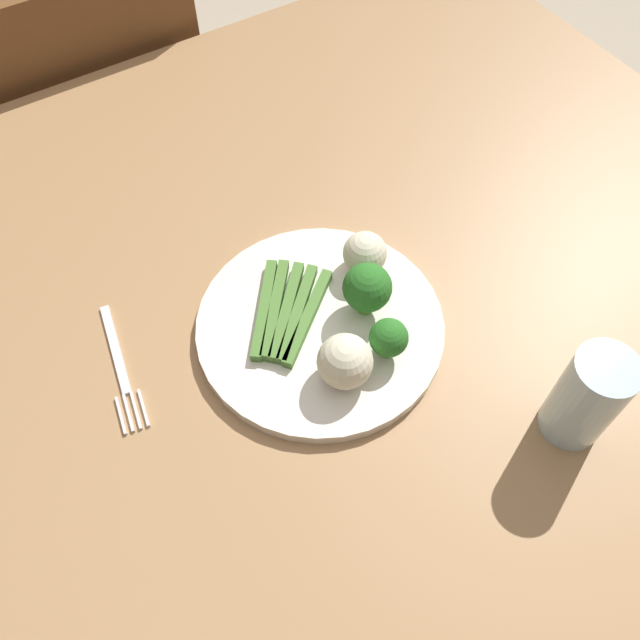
{
  "coord_description": "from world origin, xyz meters",
  "views": [
    {
      "loc": [
        0.26,
        0.38,
        1.38
      ],
      "look_at": [
        0.05,
        0.04,
        0.77
      ],
      "focal_mm": 36.83,
      "sensor_mm": 36.0,
      "label": 1
    }
  ],
  "objects_px": {
    "chair": "(104,147)",
    "broccoli_back_right": "(371,286)",
    "cauliflower_mid": "(363,251)",
    "water_glass": "(587,398)",
    "asparagus_bundle": "(286,312)",
    "cauliflower_front": "(345,361)",
    "plate": "(320,326)",
    "broccoli_left": "(389,338)",
    "fork": "(121,367)",
    "dining_table": "(339,331)"
  },
  "relations": [
    {
      "from": "broccoli_left",
      "to": "cauliflower_mid",
      "type": "xyz_separation_m",
      "value": [
        -0.04,
        -0.11,
        -0.0
      ]
    },
    {
      "from": "broccoli_left",
      "to": "broccoli_back_right",
      "type": "distance_m",
      "value": 0.06
    },
    {
      "from": "cauliflower_front",
      "to": "fork",
      "type": "bearing_deg",
      "value": -35.83
    },
    {
      "from": "broccoli_back_right",
      "to": "cauliflower_mid",
      "type": "bearing_deg",
      "value": -116.47
    },
    {
      "from": "dining_table",
      "to": "fork",
      "type": "xyz_separation_m",
      "value": [
        0.26,
        -0.03,
        0.1
      ]
    },
    {
      "from": "broccoli_back_right",
      "to": "water_glass",
      "type": "distance_m",
      "value": 0.24
    },
    {
      "from": "plate",
      "to": "broccoli_back_right",
      "type": "relative_size",
      "value": 4.15
    },
    {
      "from": "dining_table",
      "to": "asparagus_bundle",
      "type": "xyz_separation_m",
      "value": [
        0.08,
        0.01,
        0.12
      ]
    },
    {
      "from": "plate",
      "to": "fork",
      "type": "height_order",
      "value": "plate"
    },
    {
      "from": "chair",
      "to": "cauliflower_mid",
      "type": "bearing_deg",
      "value": 101.62
    },
    {
      "from": "plate",
      "to": "cauliflower_front",
      "type": "relative_size",
      "value": 4.73
    },
    {
      "from": "plate",
      "to": "asparagus_bundle",
      "type": "bearing_deg",
      "value": -47.2
    },
    {
      "from": "broccoli_back_right",
      "to": "cauliflower_front",
      "type": "distance_m",
      "value": 0.09
    },
    {
      "from": "broccoli_left",
      "to": "broccoli_back_right",
      "type": "bearing_deg",
      "value": -106.67
    },
    {
      "from": "cauliflower_front",
      "to": "fork",
      "type": "xyz_separation_m",
      "value": [
        0.2,
        -0.14,
        -0.04
      ]
    },
    {
      "from": "dining_table",
      "to": "cauliflower_mid",
      "type": "distance_m",
      "value": 0.14
    },
    {
      "from": "fork",
      "to": "broccoli_left",
      "type": "bearing_deg",
      "value": 70.38
    },
    {
      "from": "chair",
      "to": "cauliflower_front",
      "type": "bearing_deg",
      "value": 92.92
    },
    {
      "from": "plate",
      "to": "cauliflower_front",
      "type": "xyz_separation_m",
      "value": [
        0.01,
        0.07,
        0.04
      ]
    },
    {
      "from": "asparagus_bundle",
      "to": "broccoli_left",
      "type": "height_order",
      "value": "broccoli_left"
    },
    {
      "from": "chair",
      "to": "asparagus_bundle",
      "type": "relative_size",
      "value": 6.42
    },
    {
      "from": "chair",
      "to": "cauliflower_mid",
      "type": "height_order",
      "value": "chair"
    },
    {
      "from": "chair",
      "to": "cauliflower_front",
      "type": "height_order",
      "value": "chair"
    },
    {
      "from": "dining_table",
      "to": "water_glass",
      "type": "relative_size",
      "value": 10.05
    },
    {
      "from": "chair",
      "to": "cauliflower_mid",
      "type": "relative_size",
      "value": 17.01
    },
    {
      "from": "plate",
      "to": "asparagus_bundle",
      "type": "relative_size",
      "value": 2.04
    },
    {
      "from": "water_glass",
      "to": "broccoli_back_right",
      "type": "bearing_deg",
      "value": -66.14
    },
    {
      "from": "fork",
      "to": "water_glass",
      "type": "bearing_deg",
      "value": 60.33
    },
    {
      "from": "asparagus_bundle",
      "to": "water_glass",
      "type": "distance_m",
      "value": 0.32
    },
    {
      "from": "dining_table",
      "to": "broccoli_back_right",
      "type": "distance_m",
      "value": 0.16
    },
    {
      "from": "broccoli_back_right",
      "to": "fork",
      "type": "xyz_separation_m",
      "value": [
        0.27,
        -0.08,
        -0.05
      ]
    },
    {
      "from": "cauliflower_front",
      "to": "asparagus_bundle",
      "type": "bearing_deg",
      "value": -82.58
    },
    {
      "from": "chair",
      "to": "fork",
      "type": "bearing_deg",
      "value": 76.16
    },
    {
      "from": "plate",
      "to": "broccoli_left",
      "type": "height_order",
      "value": "broccoli_left"
    },
    {
      "from": "water_glass",
      "to": "asparagus_bundle",
      "type": "bearing_deg",
      "value": -55.02
    },
    {
      "from": "cauliflower_mid",
      "to": "cauliflower_front",
      "type": "xyz_separation_m",
      "value": [
        0.1,
        0.11,
        0.0
      ]
    },
    {
      "from": "broccoli_left",
      "to": "broccoli_back_right",
      "type": "relative_size",
      "value": 0.77
    },
    {
      "from": "asparagus_bundle",
      "to": "cauliflower_front",
      "type": "height_order",
      "value": "cauliflower_front"
    },
    {
      "from": "plate",
      "to": "broccoli_back_right",
      "type": "height_order",
      "value": "broccoli_back_right"
    },
    {
      "from": "dining_table",
      "to": "broccoli_left",
      "type": "relative_size",
      "value": 23.43
    },
    {
      "from": "plate",
      "to": "dining_table",
      "type": "bearing_deg",
      "value": -143.96
    },
    {
      "from": "water_glass",
      "to": "dining_table",
      "type": "bearing_deg",
      "value": -69.23
    },
    {
      "from": "broccoli_left",
      "to": "fork",
      "type": "distance_m",
      "value": 0.29
    },
    {
      "from": "chair",
      "to": "broccoli_back_right",
      "type": "distance_m",
      "value": 0.79
    },
    {
      "from": "broccoli_left",
      "to": "cauliflower_mid",
      "type": "height_order",
      "value": "same"
    },
    {
      "from": "chair",
      "to": "water_glass",
      "type": "height_order",
      "value": "same"
    },
    {
      "from": "dining_table",
      "to": "water_glass",
      "type": "height_order",
      "value": "water_glass"
    },
    {
      "from": "asparagus_bundle",
      "to": "cauliflower_mid",
      "type": "bearing_deg",
      "value": -39.57
    },
    {
      "from": "broccoli_back_right",
      "to": "fork",
      "type": "relative_size",
      "value": 0.4
    },
    {
      "from": "fork",
      "to": "water_glass",
      "type": "distance_m",
      "value": 0.48
    }
  ]
}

